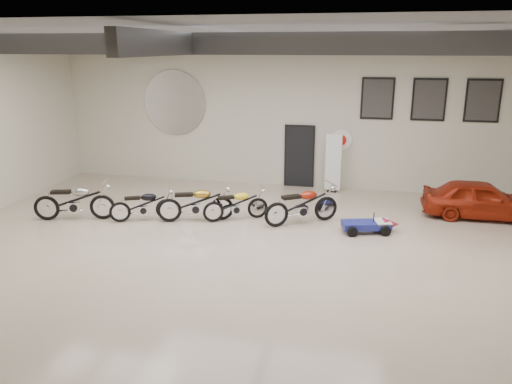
% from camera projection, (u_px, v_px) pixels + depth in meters
% --- Properties ---
extents(floor, '(16.00, 12.00, 0.01)m').
position_uv_depth(floor, '(245.00, 249.00, 12.07)').
color(floor, '#BFA792').
rests_on(floor, ground).
extents(ceiling, '(16.00, 12.00, 0.01)m').
position_uv_depth(ceiling, '(244.00, 33.00, 10.67)').
color(ceiling, slate).
rests_on(ceiling, back_wall).
extents(back_wall, '(16.00, 0.02, 5.00)m').
position_uv_depth(back_wall, '(286.00, 114.00, 17.00)').
color(back_wall, beige).
rests_on(back_wall, floor).
extents(ceiling_beams, '(15.80, 11.80, 0.32)m').
position_uv_depth(ceiling_beams, '(244.00, 45.00, 10.74)').
color(ceiling_beams, '#5A5B61').
rests_on(ceiling_beams, ceiling).
extents(door, '(0.92, 0.08, 2.10)m').
position_uv_depth(door, '(299.00, 157.00, 17.26)').
color(door, black).
rests_on(door, back_wall).
extents(logo_plaque, '(2.30, 0.06, 1.16)m').
position_uv_depth(logo_plaque, '(175.00, 103.00, 17.69)').
color(logo_plaque, silver).
rests_on(logo_plaque, back_wall).
extents(poster_left, '(1.05, 0.08, 1.35)m').
position_uv_depth(poster_left, '(377.00, 98.00, 16.18)').
color(poster_left, black).
rests_on(poster_left, back_wall).
extents(poster_mid, '(1.05, 0.08, 1.35)m').
position_uv_depth(poster_mid, '(429.00, 100.00, 15.85)').
color(poster_mid, black).
rests_on(poster_mid, back_wall).
extents(poster_right, '(1.05, 0.08, 1.35)m').
position_uv_depth(poster_right, '(483.00, 101.00, 15.52)').
color(poster_right, black).
rests_on(poster_right, back_wall).
extents(oil_sign, '(0.72, 0.10, 0.72)m').
position_uv_depth(oil_sign, '(341.00, 140.00, 16.79)').
color(oil_sign, white).
rests_on(oil_sign, back_wall).
extents(banner_stand, '(0.55, 0.27, 1.93)m').
position_uv_depth(banner_stand, '(333.00, 164.00, 16.61)').
color(banner_stand, white).
rests_on(banner_stand, floor).
extents(motorcycle_silver, '(2.31, 1.26, 1.15)m').
position_uv_depth(motorcycle_silver, '(74.00, 200.00, 13.98)').
color(motorcycle_silver, silver).
rests_on(motorcycle_silver, floor).
extents(motorcycle_black, '(1.88, 1.28, 0.94)m').
position_uv_depth(motorcycle_black, '(143.00, 204.00, 13.94)').
color(motorcycle_black, silver).
rests_on(motorcycle_black, floor).
extents(motorcycle_gold, '(2.18, 1.28, 1.08)m').
position_uv_depth(motorcycle_gold, '(196.00, 202.00, 13.89)').
color(motorcycle_gold, silver).
rests_on(motorcycle_gold, floor).
extents(motorcycle_yellow, '(1.88, 1.37, 0.95)m').
position_uv_depth(motorcycle_yellow, '(236.00, 204.00, 13.98)').
color(motorcycle_yellow, silver).
rests_on(motorcycle_yellow, floor).
extents(motorcycle_red, '(2.16, 1.73, 1.12)m').
position_uv_depth(motorcycle_red, '(302.00, 204.00, 13.67)').
color(motorcycle_red, silver).
rests_on(motorcycle_red, floor).
extents(go_kart, '(1.66, 1.07, 0.55)m').
position_uv_depth(go_kart, '(371.00, 222.00, 13.09)').
color(go_kart, navy).
rests_on(go_kart, floor).
extents(vintage_car, '(1.30, 3.19, 1.09)m').
position_uv_depth(vintage_car, '(481.00, 199.00, 14.18)').
color(vintage_car, maroon).
rests_on(vintage_car, floor).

